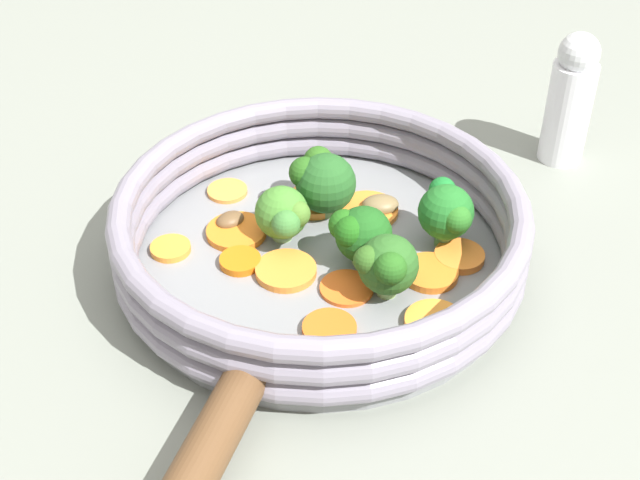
{
  "coord_description": "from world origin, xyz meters",
  "views": [
    {
      "loc": [
        -0.49,
        -0.09,
        0.42
      ],
      "look_at": [
        0.0,
        0.0,
        0.03
      ],
      "focal_mm": 50.0,
      "sensor_mm": 36.0,
      "label": 1
    }
  ],
  "objects_px": {
    "carrot_slice_4": "(227,191)",
    "broccoli_floret_2": "(387,265)",
    "broccoli_floret_0": "(284,214)",
    "carrot_slice_5": "(314,201)",
    "carrot_slice_0": "(236,232)",
    "broccoli_floret_1": "(360,231)",
    "carrot_slice_11": "(435,322)",
    "carrot_slice_8": "(171,248)",
    "mushroom_piece_1": "(380,205)",
    "carrot_slice_3": "(430,273)",
    "salt_shaker": "(570,99)",
    "broccoli_floret_4": "(323,180)",
    "carrot_slice_7": "(459,256)",
    "carrot_slice_10": "(240,261)",
    "carrot_slice_6": "(286,271)",
    "carrot_slice_2": "(329,329)",
    "broccoli_floret_3": "(447,211)",
    "mushroom_piece_0": "(230,220)",
    "skillet": "(320,262)",
    "carrot_slice_9": "(368,210)"
  },
  "relations": [
    {
      "from": "broccoli_floret_2",
      "to": "broccoli_floret_1",
      "type": "bearing_deg",
      "value": 33.47
    },
    {
      "from": "carrot_slice_8",
      "to": "mushroom_piece_1",
      "type": "relative_size",
      "value": 1.03
    },
    {
      "from": "carrot_slice_5",
      "to": "salt_shaker",
      "type": "relative_size",
      "value": 0.37
    },
    {
      "from": "carrot_slice_6",
      "to": "skillet",
      "type": "bearing_deg",
      "value": -40.88
    },
    {
      "from": "carrot_slice_11",
      "to": "salt_shaker",
      "type": "xyz_separation_m",
      "value": [
        0.24,
        -0.09,
        0.04
      ]
    },
    {
      "from": "skillet",
      "to": "salt_shaker",
      "type": "distance_m",
      "value": 0.26
    },
    {
      "from": "carrot_slice_11",
      "to": "carrot_slice_8",
      "type": "bearing_deg",
      "value": 77.49
    },
    {
      "from": "carrot_slice_9",
      "to": "carrot_slice_8",
      "type": "bearing_deg",
      "value": 118.25
    },
    {
      "from": "carrot_slice_7",
      "to": "carrot_slice_10",
      "type": "height_order",
      "value": "same"
    },
    {
      "from": "mushroom_piece_1",
      "to": "carrot_slice_8",
      "type": "bearing_deg",
      "value": 117.64
    },
    {
      "from": "carrot_slice_5",
      "to": "carrot_slice_4",
      "type": "bearing_deg",
      "value": 87.78
    },
    {
      "from": "broccoli_floret_2",
      "to": "skillet",
      "type": "bearing_deg",
      "value": 56.94
    },
    {
      "from": "carrot_slice_5",
      "to": "broccoli_floret_0",
      "type": "height_order",
      "value": "broccoli_floret_0"
    },
    {
      "from": "carrot_slice_5",
      "to": "mushroom_piece_0",
      "type": "height_order",
      "value": "mushroom_piece_0"
    },
    {
      "from": "mushroom_piece_1",
      "to": "broccoli_floret_0",
      "type": "bearing_deg",
      "value": 125.62
    },
    {
      "from": "carrot_slice_0",
      "to": "carrot_slice_10",
      "type": "relative_size",
      "value": 1.51
    },
    {
      "from": "carrot_slice_2",
      "to": "broccoli_floret_0",
      "type": "xyz_separation_m",
      "value": [
        0.09,
        0.05,
        0.02
      ]
    },
    {
      "from": "broccoli_floret_4",
      "to": "mushroom_piece_1",
      "type": "height_order",
      "value": "broccoli_floret_4"
    },
    {
      "from": "carrot_slice_7",
      "to": "broccoli_floret_4",
      "type": "bearing_deg",
      "value": 70.3
    },
    {
      "from": "carrot_slice_4",
      "to": "carrot_slice_8",
      "type": "distance_m",
      "value": 0.08
    },
    {
      "from": "carrot_slice_8",
      "to": "broccoli_floret_2",
      "type": "bearing_deg",
      "value": -97.09
    },
    {
      "from": "carrot_slice_9",
      "to": "broccoli_floret_3",
      "type": "bearing_deg",
      "value": -115.21
    },
    {
      "from": "carrot_slice_5",
      "to": "broccoli_floret_2",
      "type": "bearing_deg",
      "value": -144.69
    },
    {
      "from": "broccoli_floret_0",
      "to": "carrot_slice_6",
      "type": "bearing_deg",
      "value": -166.16
    },
    {
      "from": "carrot_slice_6",
      "to": "mushroom_piece_0",
      "type": "xyz_separation_m",
      "value": [
        0.05,
        0.05,
        0.0
      ]
    },
    {
      "from": "skillet",
      "to": "carrot_slice_4",
      "type": "height_order",
      "value": "carrot_slice_4"
    },
    {
      "from": "broccoli_floret_0",
      "to": "carrot_slice_0",
      "type": "bearing_deg",
      "value": 91.47
    },
    {
      "from": "carrot_slice_0",
      "to": "carrot_slice_7",
      "type": "distance_m",
      "value": 0.16
    },
    {
      "from": "carrot_slice_11",
      "to": "broccoli_floret_4",
      "type": "height_order",
      "value": "broccoli_floret_4"
    },
    {
      "from": "carrot_slice_3",
      "to": "broccoli_floret_4",
      "type": "height_order",
      "value": "broccoli_floret_4"
    },
    {
      "from": "carrot_slice_5",
      "to": "carrot_slice_7",
      "type": "relative_size",
      "value": 1.19
    },
    {
      "from": "carrot_slice_3",
      "to": "salt_shaker",
      "type": "bearing_deg",
      "value": -26.7
    },
    {
      "from": "carrot_slice_6",
      "to": "broccoli_floret_0",
      "type": "xyz_separation_m",
      "value": [
        0.04,
        0.01,
        0.02
      ]
    },
    {
      "from": "carrot_slice_11",
      "to": "broccoli_floret_2",
      "type": "relative_size",
      "value": 0.87
    },
    {
      "from": "carrot_slice_4",
      "to": "broccoli_floret_2",
      "type": "height_order",
      "value": "broccoli_floret_2"
    },
    {
      "from": "carrot_slice_0",
      "to": "skillet",
      "type": "bearing_deg",
      "value": -102.0
    },
    {
      "from": "carrot_slice_7",
      "to": "carrot_slice_8",
      "type": "bearing_deg",
      "value": 97.81
    },
    {
      "from": "carrot_slice_7",
      "to": "broccoli_floret_3",
      "type": "xyz_separation_m",
      "value": [
        0.02,
        0.01,
        0.03
      ]
    },
    {
      "from": "broccoli_floret_2",
      "to": "salt_shaker",
      "type": "height_order",
      "value": "salt_shaker"
    },
    {
      "from": "broccoli_floret_0",
      "to": "carrot_slice_5",
      "type": "bearing_deg",
      "value": -15.5
    },
    {
      "from": "carrot_slice_11",
      "to": "broccoli_floret_0",
      "type": "xyz_separation_m",
      "value": [
        0.07,
        0.12,
        0.02
      ]
    },
    {
      "from": "carrot_slice_4",
      "to": "carrot_slice_10",
      "type": "bearing_deg",
      "value": -158.93
    },
    {
      "from": "broccoli_floret_3",
      "to": "mushroom_piece_0",
      "type": "bearing_deg",
      "value": 92.61
    },
    {
      "from": "carrot_slice_3",
      "to": "broccoli_floret_4",
      "type": "bearing_deg",
      "value": 55.52
    },
    {
      "from": "carrot_slice_8",
      "to": "carrot_slice_2",
      "type": "bearing_deg",
      "value": -115.73
    },
    {
      "from": "broccoli_floret_1",
      "to": "mushroom_piece_1",
      "type": "xyz_separation_m",
      "value": [
        0.06,
        -0.01,
        -0.02
      ]
    },
    {
      "from": "carrot_slice_2",
      "to": "broccoli_floret_4",
      "type": "bearing_deg",
      "value": 12.26
    },
    {
      "from": "carrot_slice_6",
      "to": "broccoli_floret_0",
      "type": "bearing_deg",
      "value": 13.84
    },
    {
      "from": "carrot_slice_5",
      "to": "mushroom_piece_1",
      "type": "height_order",
      "value": "mushroom_piece_1"
    },
    {
      "from": "carrot_slice_0",
      "to": "broccoli_floret_1",
      "type": "distance_m",
      "value": 0.1
    }
  ]
}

